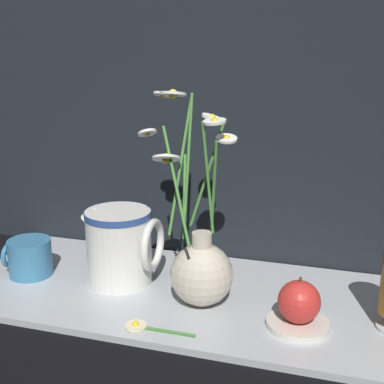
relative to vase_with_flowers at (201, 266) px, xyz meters
name	(u,v)px	position (x,y,z in m)	size (l,w,h in m)	color
ground_plane	(186,297)	(-0.04, 0.03, -0.08)	(6.00, 6.00, 0.00)	black
shelf	(186,294)	(-0.04, 0.03, -0.08)	(0.85, 0.36, 0.01)	#B2B7BC
vase_with_flowers	(201,266)	(0.00, 0.00, 0.00)	(0.15, 0.16, 0.37)	beige
yellow_mug	(29,257)	(-0.36, 0.02, -0.03)	(0.09, 0.08, 0.07)	teal
ceramic_pitcher	(120,244)	(-0.17, 0.04, 0.01)	(0.15, 0.12, 0.15)	white
saucer_plate	(298,324)	(0.17, -0.03, -0.07)	(0.10, 0.10, 0.01)	silver
orange_fruit	(299,302)	(0.17, -0.03, -0.03)	(0.07, 0.07, 0.08)	red
loose_daisy	(144,327)	(-0.06, -0.11, -0.07)	(0.12, 0.04, 0.01)	#3D7A33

